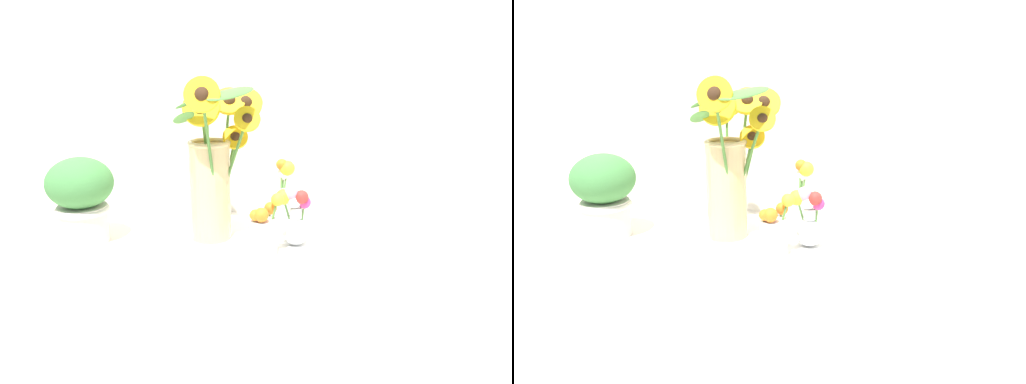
{
  "view_description": "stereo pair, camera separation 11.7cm",
  "coord_description": "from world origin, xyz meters",
  "views": [
    {
      "loc": [
        0.04,
        -1.02,
        0.46
      ],
      "look_at": [
        -0.0,
        0.11,
        0.15
      ],
      "focal_mm": 35.0,
      "sensor_mm": 36.0,
      "label": 1
    },
    {
      "loc": [
        0.16,
        -1.01,
        0.46
      ],
      "look_at": [
        -0.0,
        0.11,
        0.15
      ],
      "focal_mm": 35.0,
      "sensor_mm": 36.0,
      "label": 2
    }
  ],
  "objects": [
    {
      "name": "potted_plant",
      "position": [
        -0.44,
        0.15,
        0.12
      ],
      "size": [
        0.16,
        0.16,
        0.22
      ],
      "color": "beige",
      "rests_on": "ground_plane"
    },
    {
      "name": "serving_tray",
      "position": [
        -0.0,
        0.11,
        0.01
      ],
      "size": [
        0.46,
        0.46,
        0.02
      ],
      "color": "white",
      "rests_on": "ground_plane"
    },
    {
      "name": "ground_plane",
      "position": [
        0.0,
        0.0,
        0.0
      ],
      "size": [
        6.0,
        6.0,
        0.0
      ],
      "primitive_type": "plane",
      "color": "silver"
    },
    {
      "name": "vase_small_center",
      "position": [
        0.02,
        0.03,
        0.08
      ],
      "size": [
        0.08,
        0.08,
        0.15
      ],
      "color": "white",
      "rests_on": "serving_tray"
    },
    {
      "name": "mason_jar_sunflowers",
      "position": [
        -0.11,
        0.15,
        0.19
      ],
      "size": [
        0.23,
        0.25,
        0.4
      ],
      "color": "#D1B77A",
      "rests_on": "serving_tray"
    },
    {
      "name": "vase_bulb_right",
      "position": [
        0.09,
        0.11,
        0.09
      ],
      "size": [
        0.08,
        0.07,
        0.15
      ],
      "color": "white",
      "rests_on": "serving_tray"
    },
    {
      "name": "vase_small_back",
      "position": [
        0.06,
        0.22,
        0.1
      ],
      "size": [
        0.07,
        0.08,
        0.18
      ],
      "color": "white",
      "rests_on": "serving_tray"
    }
  ]
}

